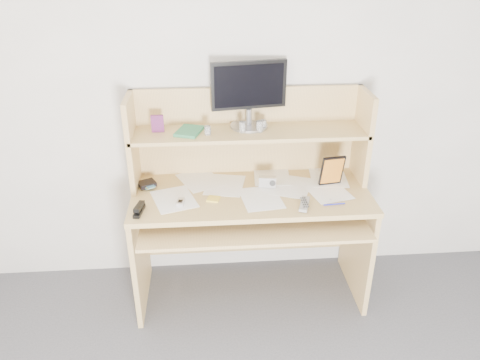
{
  "coord_description": "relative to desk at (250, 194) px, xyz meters",
  "views": [
    {
      "loc": [
        -0.25,
        -0.93,
        2.07
      ],
      "look_at": [
        -0.07,
        1.43,
        0.86
      ],
      "focal_mm": 35.0,
      "sensor_mm": 36.0,
      "label": 1
    }
  ],
  "objects": [
    {
      "name": "sticky_note_pad",
      "position": [
        -0.22,
        -0.15,
        0.06
      ],
      "size": [
        0.08,
        0.08,
        0.01
      ],
      "primitive_type": "cube",
      "rotation": [
        0.0,
        0.0,
        -0.28
      ],
      "color": "yellow",
      "rests_on": "desk"
    },
    {
      "name": "shelf_book",
      "position": [
        -0.35,
        0.06,
        0.4
      ],
      "size": [
        0.18,
        0.21,
        0.02
      ],
      "primitive_type": "cube",
      "rotation": [
        0.0,
        0.0,
        -0.33
      ],
      "color": "#2D7250",
      "rests_on": "desk"
    },
    {
      "name": "keyboard",
      "position": [
        -0.0,
        -0.15,
        -0.03
      ],
      "size": [
        0.47,
        0.18,
        0.03
      ],
      "rotation": [
        0.0,
        0.0,
        0.03
      ],
      "color": "black",
      "rests_on": "desk"
    },
    {
      "name": "flip_phone",
      "position": [
        -0.41,
        -0.18,
        0.07
      ],
      "size": [
        0.05,
        0.08,
        0.02
      ],
      "primitive_type": "cube",
      "rotation": [
        0.0,
        0.0,
        -0.16
      ],
      "color": "silver",
      "rests_on": "paper_clutter"
    },
    {
      "name": "stapler",
      "position": [
        -0.63,
        -0.27,
        0.08
      ],
      "size": [
        0.06,
        0.14,
        0.04
      ],
      "primitive_type": "cube",
      "rotation": [
        0.0,
        0.0,
        -0.16
      ],
      "color": "black",
      "rests_on": "paper_clutter"
    },
    {
      "name": "paper_clutter",
      "position": [
        0.0,
        -0.08,
        0.06
      ],
      "size": [
        1.32,
        0.54,
        0.01
      ],
      "primitive_type": "cube",
      "color": "white",
      "rests_on": "desk"
    },
    {
      "name": "back_wall",
      "position": [
        0.0,
        0.24,
        0.56
      ],
      "size": [
        3.6,
        0.04,
        2.5
      ],
      "primitive_type": "cube",
      "color": "silver",
      "rests_on": "floor"
    },
    {
      "name": "digital_camera",
      "position": [
        0.1,
        -0.02,
        0.09
      ],
      "size": [
        0.11,
        0.05,
        0.06
      ],
      "primitive_type": "cube",
      "rotation": [
        0.0,
        0.0,
        -0.13
      ],
      "color": "#AFAFB2",
      "rests_on": "paper_clutter"
    },
    {
      "name": "game_case",
      "position": [
        0.49,
        -0.04,
        0.16
      ],
      "size": [
        0.14,
        0.04,
        0.2
      ],
      "primitive_type": "cube",
      "rotation": [
        0.0,
        0.0,
        0.15
      ],
      "color": "black",
      "rests_on": "paper_clutter"
    },
    {
      "name": "card_box",
      "position": [
        -0.53,
        0.09,
        0.44
      ],
      "size": [
        0.07,
        0.02,
        0.1
      ],
      "primitive_type": "cube",
      "rotation": [
        0.0,
        0.0,
        0.03
      ],
      "color": "maroon",
      "rests_on": "desk"
    },
    {
      "name": "blue_pen",
      "position": [
        0.45,
        -0.27,
        0.07
      ],
      "size": [
        0.12,
        0.02,
        0.01
      ],
      "primitive_type": "cylinder",
      "rotation": [
        1.57,
        0.0,
        1.66
      ],
      "color": "#171EAE",
      "rests_on": "paper_clutter"
    },
    {
      "name": "chip_stack_d",
      "position": [
        -0.04,
        0.04,
        0.42
      ],
      "size": [
        0.05,
        0.05,
        0.06
      ],
      "primitive_type": "cylinder",
      "rotation": [
        0.0,
        0.0,
        -0.34
      ],
      "color": "silver",
      "rests_on": "desk"
    },
    {
      "name": "tv_remote",
      "position": [
        0.28,
        -0.27,
        0.07
      ],
      "size": [
        0.09,
        0.17,
        0.02
      ],
      "primitive_type": "cube",
      "rotation": [
        0.0,
        0.0,
        -0.31
      ],
      "color": "gray",
      "rests_on": "paper_clutter"
    },
    {
      "name": "chip_stack_b",
      "position": [
        0.06,
        0.05,
        0.42
      ],
      "size": [
        0.05,
        0.05,
        0.06
      ],
      "primitive_type": "cylinder",
      "rotation": [
        0.0,
        0.0,
        0.44
      ],
      "color": "white",
      "rests_on": "desk"
    },
    {
      "name": "wallet",
      "position": [
        -0.62,
        0.04,
        0.07
      ],
      "size": [
        0.12,
        0.12,
        0.03
      ],
      "primitive_type": "cube",
      "rotation": [
        0.0,
        0.0,
        0.47
      ],
      "color": "black",
      "rests_on": "paper_clutter"
    },
    {
      "name": "chip_stack_c",
      "position": [
        0.08,
        0.1,
        0.41
      ],
      "size": [
        0.05,
        0.05,
        0.05
      ],
      "primitive_type": "cylinder",
      "rotation": [
        0.0,
        0.0,
        0.29
      ],
      "color": "black",
      "rests_on": "desk"
    },
    {
      "name": "desk",
      "position": [
        0.0,
        0.0,
        0.0
      ],
      "size": [
        1.4,
        0.7,
        1.3
      ],
      "color": "tan",
      "rests_on": "floor"
    },
    {
      "name": "monitor",
      "position": [
        0.0,
        0.15,
        0.59
      ],
      "size": [
        0.45,
        0.22,
        0.39
      ],
      "rotation": [
        0.0,
        0.0,
        0.15
      ],
      "color": "#A1A1A6",
      "rests_on": "desk"
    },
    {
      "name": "chip_stack_a",
      "position": [
        -0.24,
        0.03,
        0.41
      ],
      "size": [
        0.05,
        0.05,
        0.05
      ],
      "primitive_type": "cylinder",
      "rotation": [
        0.0,
        0.0,
        0.41
      ],
      "color": "black",
      "rests_on": "desk"
    }
  ]
}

